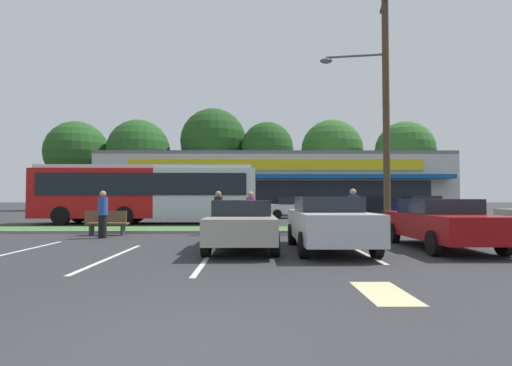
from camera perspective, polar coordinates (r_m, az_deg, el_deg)
name	(u,v)px	position (r m, az deg, el deg)	size (l,w,h in m)	color
ground_plane	(165,352)	(4.26, -12.64, -22.05)	(240.00, 240.00, 0.00)	#2D2D30
grass_median	(234,230)	(17.99, -3.16, -6.52)	(56.00, 2.20, 0.12)	#427A2D
curb_lip	(232,232)	(16.78, -3.36, -6.84)	(56.00, 0.24, 0.12)	gray
parking_stripe_0	(19,251)	(12.94, -30.26, -8.24)	(0.12, 4.80, 0.01)	silver
parking_stripe_1	(111,257)	(10.72, -19.59, -9.75)	(0.12, 4.80, 0.01)	silver
parking_stripe_2	(207,258)	(10.00, -6.88, -10.42)	(0.12, 4.80, 0.01)	silver
parking_stripe_3	(359,250)	(11.72, 14.16, -9.14)	(0.12, 4.80, 0.01)	silver
lot_arrow	(384,293)	(6.76, 17.51, -14.41)	(0.70, 1.60, 0.01)	beige
storefront_building	(273,185)	(39.59, 2.40, -0.23)	(30.88, 12.55, 5.44)	#BCB7AD
tree_far_left	(77,152)	(52.06, -23.81, 3.93)	(7.25, 7.25, 10.37)	#473323
tree_left	(138,151)	(49.54, -16.12, 4.30)	(7.31, 7.31, 10.53)	#473323
tree_mid_left	(213,142)	(49.07, -5.99, 5.79)	(7.83, 7.83, 12.07)	#473323
tree_mid	(267,148)	(46.76, 1.58, 4.87)	(5.97, 5.97, 10.11)	#473323
tree_mid_right	(332,151)	(51.12, 10.57, 4.49)	(7.55, 7.55, 11.04)	#473323
tree_right	(405,151)	(50.34, 20.14, 4.24)	(6.80, 6.80, 10.29)	#473323
utility_pole	(383,100)	(19.21, 17.33, 11.04)	(3.12, 2.39, 10.86)	#4C3826
city_bus	(147,192)	(23.76, -14.98, -1.25)	(12.26, 2.84, 3.25)	#B71414
bus_stop_bench	(107,222)	(16.88, -20.16, -5.18)	(1.60, 0.45, 0.95)	brown
car_0	(425,207)	(31.42, 22.58, -3.08)	(4.71, 1.98, 1.59)	navy
car_1	(328,222)	(11.56, 10.11, -5.40)	(1.98, 4.65, 1.49)	#B7B7BC
car_2	(294,207)	(29.17, 5.32, -3.42)	(4.15, 1.94, 1.48)	silver
car_3	(242,223)	(11.64, -1.97, -5.67)	(1.93, 4.55, 1.38)	#9E998C
car_5	(441,222)	(12.93, 24.48, -5.03)	(2.00, 4.70, 1.42)	maroon
pedestrian_near_bench	(251,213)	(15.94, -0.77, -4.23)	(0.34, 0.34, 1.70)	#47423D
pedestrian_by_pole	(218,213)	(16.28, -5.30, -4.14)	(0.35, 0.35, 1.72)	#47423D
pedestrian_mid	(353,213)	(15.26, 13.44, -4.12)	(0.36, 0.36, 1.79)	#47423D
pedestrian_far	(103,214)	(15.75, -20.66, -4.12)	(0.34, 0.34, 1.71)	black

